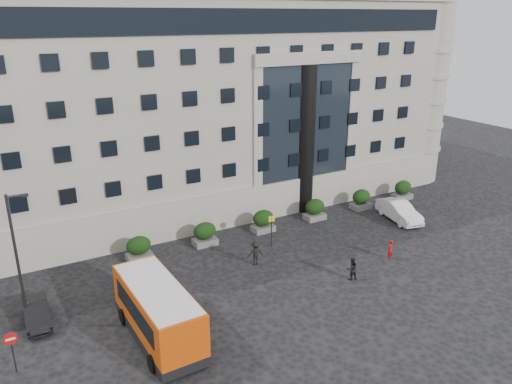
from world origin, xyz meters
TOP-DOWN VIEW (x-y plane):
  - ground at (0.00, 0.00)m, footprint 120.00×120.00m
  - civic_building at (6.00, 22.00)m, footprint 44.00×24.00m
  - entrance_column at (12.00, 10.30)m, footprint 1.80×1.80m
  - hedge_a at (-4.00, 7.80)m, footprint 1.80×1.26m
  - hedge_b at (1.20, 7.80)m, footprint 1.80×1.26m
  - hedge_c at (6.40, 7.80)m, footprint 1.80×1.26m
  - hedge_d at (11.60, 7.80)m, footprint 1.80×1.26m
  - hedge_e at (16.80, 7.80)m, footprint 1.80×1.26m
  - hedge_f at (22.00, 7.80)m, footprint 1.80×1.26m
  - street_lamp at (-11.94, 3.00)m, footprint 1.16×0.18m
  - bus_stop_sign at (5.50, 5.00)m, footprint 0.50×0.08m
  - no_entry_sign at (-13.00, -1.04)m, footprint 0.64×0.16m
  - minibus at (-5.82, -1.82)m, footprint 3.04×7.64m
  - red_truck at (-12.12, 13.47)m, footprint 2.98×5.47m
  - parked_car_b at (-11.50, 3.05)m, footprint 1.43×3.86m
  - white_taxi at (17.88, 4.10)m, footprint 2.62×5.23m
  - pedestrian_a at (11.94, -1.03)m, footprint 0.64×0.50m
  - pedestrian_b at (7.57, -1.99)m, footprint 0.88×0.74m
  - pedestrian_c at (3.00, 3.04)m, footprint 1.29×0.92m

SIDE VIEW (x-z plane):
  - ground at x=0.00m, z-range 0.00..0.00m
  - parked_car_b at x=-11.50m, z-range 0.00..1.26m
  - pedestrian_a at x=11.94m, z-range 0.00..1.53m
  - pedestrian_b at x=7.57m, z-range 0.00..1.59m
  - white_taxi at x=17.88m, z-range 0.00..1.65m
  - pedestrian_c at x=3.00m, z-range 0.00..1.82m
  - hedge_a at x=-4.00m, z-range 0.01..1.85m
  - hedge_b at x=1.20m, z-range 0.01..1.85m
  - hedge_c at x=6.40m, z-range 0.01..1.85m
  - hedge_d at x=11.60m, z-range 0.01..1.85m
  - hedge_e at x=16.80m, z-range 0.01..1.85m
  - hedge_f at x=22.00m, z-range 0.01..1.85m
  - red_truck at x=-12.12m, z-range 0.03..2.85m
  - no_entry_sign at x=-13.00m, z-range 0.49..2.81m
  - bus_stop_sign at x=5.50m, z-range 0.47..2.99m
  - minibus at x=-5.82m, z-range 0.16..3.32m
  - street_lamp at x=-11.94m, z-range 0.37..8.37m
  - entrance_column at x=12.00m, z-range 0.00..13.00m
  - civic_building at x=6.00m, z-range 0.00..18.00m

